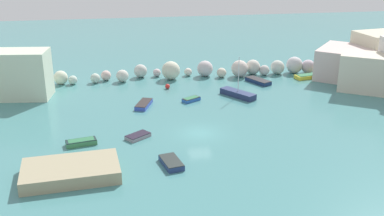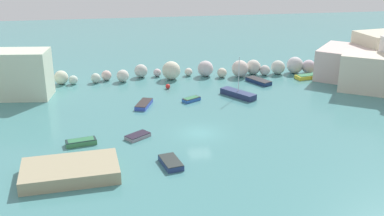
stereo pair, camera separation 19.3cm
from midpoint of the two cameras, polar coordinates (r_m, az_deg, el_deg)
cove_water at (r=50.58m, az=1.08°, el=-3.11°), size 160.00×160.00×0.00m
rock_breakwater at (r=70.98m, az=2.62°, el=4.76°), size 40.06×4.45×2.76m
stone_dock at (r=42.82m, az=-14.70°, el=-7.52°), size 8.93×5.87×1.17m
channel_buoy at (r=65.46m, az=-2.93°, el=2.69°), size 0.68×0.68×0.68m
moored_boat_0 at (r=62.32m, az=5.82°, el=1.77°), size 4.20×5.17×5.50m
moored_boat_1 at (r=72.53m, az=14.27°, el=3.80°), size 4.11×2.25×0.61m
moored_boat_2 at (r=68.75m, az=8.32°, el=3.32°), size 3.23×4.33×0.58m
moored_boat_3 at (r=43.57m, az=-2.51°, el=-6.76°), size 2.19×3.36×0.56m
moored_boat_4 at (r=49.00m, az=-13.46°, el=-4.11°), size 3.28×1.80×0.58m
moored_boat_5 at (r=49.64m, az=-6.62°, el=-3.46°), size 2.92×2.69×0.42m
moored_boat_6 at (r=60.33m, az=0.02°, el=1.09°), size 2.61×2.15×0.49m
moored_boat_7 at (r=58.77m, az=-5.88°, el=0.47°), size 2.56×3.93×0.54m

